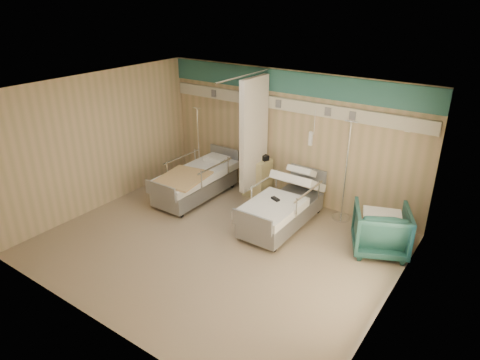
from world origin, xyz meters
name	(u,v)px	position (x,y,z in m)	size (l,w,h in m)	color
ground	(217,245)	(0.00, 0.00, 0.00)	(6.00, 5.00, 0.00)	tan
room_walls	(222,144)	(-0.03, 0.25, 1.86)	(6.04, 5.04, 2.82)	tan
bed_right	(282,211)	(0.60, 1.30, 0.32)	(1.00, 2.16, 0.63)	white
bed_left	(196,184)	(-1.60, 1.30, 0.32)	(1.00, 2.16, 0.63)	white
bedside_cabinet	(258,177)	(-0.55, 2.20, 0.42)	(0.50, 0.48, 0.85)	#D8C887
visitor_armchair	(381,230)	(2.45, 1.51, 0.43)	(0.91, 0.94, 0.85)	#1E4B45
waffle_blanket	(384,207)	(2.45, 1.47, 0.89)	(0.64, 0.56, 0.07)	silver
iv_stand_right	(343,200)	(1.45, 2.24, 0.42)	(0.37, 0.37, 2.05)	silver
iv_stand_left	(199,167)	(-2.08, 2.01, 0.37)	(0.33, 0.33, 1.83)	silver
call_remote	(275,199)	(0.55, 1.10, 0.65)	(0.18, 0.08, 0.04)	black
tan_blanket	(182,178)	(-1.55, 0.84, 0.65)	(0.88, 1.11, 0.04)	#D7B76E
toiletry_bag	(264,157)	(-0.44, 2.27, 0.91)	(0.21, 0.13, 0.11)	black
white_cup	(255,154)	(-0.68, 2.28, 0.92)	(0.10, 0.10, 0.14)	white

